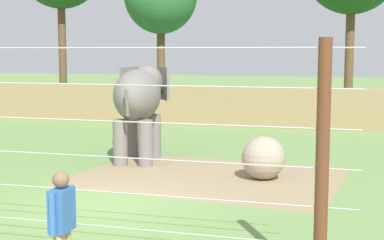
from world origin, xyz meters
The scene contains 7 objects.
ground_plane centered at (0.00, 0.00, 0.00)m, with size 120.00×120.00×0.00m, color #6B8E4C.
dirt_patch centered at (1.41, 3.25, 0.00)m, with size 6.56×4.72×0.01m, color #937F5B.
embankment_wall centered at (0.00, 13.68, 0.81)m, with size 36.00×1.80×1.61m, color #997F56.
elephant centered at (-1.10, 4.98, 1.80)m, with size 1.76×3.65×2.72m.
enrichment_ball centered at (2.80, 3.36, 0.54)m, with size 1.09×1.09×1.09m, color gray.
cable_fence centered at (0.00, -3.12, 1.72)m, with size 10.12×0.18×3.38m.
zookeeper centered at (1.33, -4.23, 0.93)m, with size 0.23×0.58×1.67m.
Camera 1 is at (4.95, -10.82, 3.22)m, focal length 54.32 mm.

